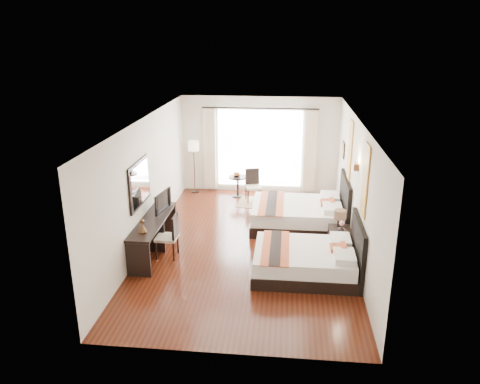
# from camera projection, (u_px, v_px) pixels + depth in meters

# --- Properties ---
(floor) EXTENTS (4.50, 7.50, 0.01)m
(floor) POSITION_uv_depth(u_px,v_px,m) (248.00, 245.00, 10.46)
(floor) COLOR #39110A
(floor) RESTS_ON ground
(ceiling) EXTENTS (4.50, 7.50, 0.02)m
(ceiling) POSITION_uv_depth(u_px,v_px,m) (249.00, 121.00, 9.55)
(ceiling) COLOR white
(ceiling) RESTS_ON wall_headboard
(wall_headboard) EXTENTS (0.01, 7.50, 2.80)m
(wall_headboard) POSITION_uv_depth(u_px,v_px,m) (355.00, 189.00, 9.78)
(wall_headboard) COLOR silver
(wall_headboard) RESTS_ON floor
(wall_desk) EXTENTS (0.01, 7.50, 2.80)m
(wall_desk) POSITION_uv_depth(u_px,v_px,m) (146.00, 182.00, 10.22)
(wall_desk) COLOR silver
(wall_desk) RESTS_ON floor
(wall_window) EXTENTS (4.50, 0.01, 2.80)m
(wall_window) POSITION_uv_depth(u_px,v_px,m) (260.00, 145.00, 13.52)
(wall_window) COLOR silver
(wall_window) RESTS_ON floor
(wall_entry) EXTENTS (4.50, 0.01, 2.80)m
(wall_entry) POSITION_uv_depth(u_px,v_px,m) (226.00, 269.00, 6.48)
(wall_entry) COLOR silver
(wall_entry) RESTS_ON floor
(window_glass) EXTENTS (2.40, 0.02, 2.20)m
(window_glass) POSITION_uv_depth(u_px,v_px,m) (260.00, 149.00, 13.54)
(window_glass) COLOR white
(window_glass) RESTS_ON wall_window
(sheer_curtain) EXTENTS (2.30, 0.02, 2.10)m
(sheer_curtain) POSITION_uv_depth(u_px,v_px,m) (259.00, 149.00, 13.48)
(sheer_curtain) COLOR white
(sheer_curtain) RESTS_ON wall_window
(drape_left) EXTENTS (0.35, 0.14, 2.35)m
(drape_left) POSITION_uv_depth(u_px,v_px,m) (210.00, 149.00, 13.59)
(drape_left) COLOR beige
(drape_left) RESTS_ON floor
(drape_right) EXTENTS (0.35, 0.14, 2.35)m
(drape_right) POSITION_uv_depth(u_px,v_px,m) (310.00, 151.00, 13.31)
(drape_right) COLOR beige
(drape_right) RESTS_ON floor
(art_panel_near) EXTENTS (0.03, 0.50, 1.35)m
(art_panel_near) POSITION_uv_depth(u_px,v_px,m) (365.00, 181.00, 8.50)
(art_panel_near) COLOR #984316
(art_panel_near) RESTS_ON wall_headboard
(art_panel_far) EXTENTS (0.03, 0.50, 1.35)m
(art_panel_far) POSITION_uv_depth(u_px,v_px,m) (350.00, 150.00, 10.69)
(art_panel_far) COLOR #984316
(art_panel_far) RESTS_ON wall_headboard
(wall_sconce) EXTENTS (0.10, 0.14, 0.14)m
(wall_sconce) POSITION_uv_depth(u_px,v_px,m) (356.00, 167.00, 9.47)
(wall_sconce) COLOR #462C19
(wall_sconce) RESTS_ON wall_headboard
(mirror_frame) EXTENTS (0.04, 1.25, 0.95)m
(mirror_frame) POSITION_uv_depth(u_px,v_px,m) (139.00, 183.00, 9.64)
(mirror_frame) COLOR black
(mirror_frame) RESTS_ON wall_desk
(mirror_glass) EXTENTS (0.01, 1.12, 0.82)m
(mirror_glass) POSITION_uv_depth(u_px,v_px,m) (141.00, 183.00, 9.64)
(mirror_glass) COLOR white
(mirror_glass) RESTS_ON mirror_frame
(bed_near) EXTENTS (2.04, 1.59, 1.15)m
(bed_near) POSITION_uv_depth(u_px,v_px,m) (309.00, 260.00, 9.13)
(bed_near) COLOR black
(bed_near) RESTS_ON floor
(bed_far) EXTENTS (2.25, 1.76, 1.27)m
(bed_far) POSITION_uv_depth(u_px,v_px,m) (301.00, 214.00, 11.32)
(bed_far) COLOR black
(bed_far) RESTS_ON floor
(nightstand) EXTENTS (0.46, 0.57, 0.54)m
(nightstand) POSITION_uv_depth(u_px,v_px,m) (339.00, 241.00, 10.03)
(nightstand) COLOR black
(nightstand) RESTS_ON floor
(table_lamp) EXTENTS (0.26, 0.26, 0.41)m
(table_lamp) POSITION_uv_depth(u_px,v_px,m) (340.00, 216.00, 10.00)
(table_lamp) COLOR black
(table_lamp) RESTS_ON nightstand
(vase) EXTENTS (0.14, 0.14, 0.15)m
(vase) POSITION_uv_depth(u_px,v_px,m) (341.00, 231.00, 9.77)
(vase) COLOR black
(vase) RESTS_ON nightstand
(console_desk) EXTENTS (0.50, 2.20, 0.76)m
(console_desk) POSITION_uv_depth(u_px,v_px,m) (154.00, 236.00, 10.00)
(console_desk) COLOR black
(console_desk) RESTS_ON floor
(television) EXTENTS (0.23, 0.78, 0.44)m
(television) POSITION_uv_depth(u_px,v_px,m) (160.00, 201.00, 10.32)
(television) COLOR black
(television) RESTS_ON console_desk
(bronze_figurine) EXTENTS (0.22, 0.22, 0.25)m
(bronze_figurine) POSITION_uv_depth(u_px,v_px,m) (142.00, 227.00, 9.18)
(bronze_figurine) COLOR #462C19
(bronze_figurine) RESTS_ON console_desk
(desk_chair) EXTENTS (0.44, 0.44, 0.94)m
(desk_chair) POSITION_uv_depth(u_px,v_px,m) (168.00, 244.00, 9.82)
(desk_chair) COLOR beige
(desk_chair) RESTS_ON floor
(floor_lamp) EXTENTS (0.31, 0.31, 1.54)m
(floor_lamp) POSITION_uv_depth(u_px,v_px,m) (194.00, 149.00, 13.46)
(floor_lamp) COLOR black
(floor_lamp) RESTS_ON floor
(side_table) EXTENTS (0.53, 0.53, 0.61)m
(side_table) POSITION_uv_depth(u_px,v_px,m) (238.00, 186.00, 13.42)
(side_table) COLOR black
(side_table) RESTS_ON floor
(fruit_bowl) EXTENTS (0.30, 0.30, 0.06)m
(fruit_bowl) POSITION_uv_depth(u_px,v_px,m) (237.00, 175.00, 13.32)
(fruit_bowl) COLOR #442F18
(fruit_bowl) RESTS_ON side_table
(window_chair) EXTENTS (0.51, 0.51, 0.90)m
(window_chair) POSITION_uv_depth(u_px,v_px,m) (253.00, 192.00, 13.07)
(window_chair) COLOR beige
(window_chair) RESTS_ON floor
(jute_rug) EXTENTS (1.46, 1.08, 0.01)m
(jute_rug) POSITION_uv_depth(u_px,v_px,m) (262.00, 203.00, 12.95)
(jute_rug) COLOR #9E7C5E
(jute_rug) RESTS_ON floor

